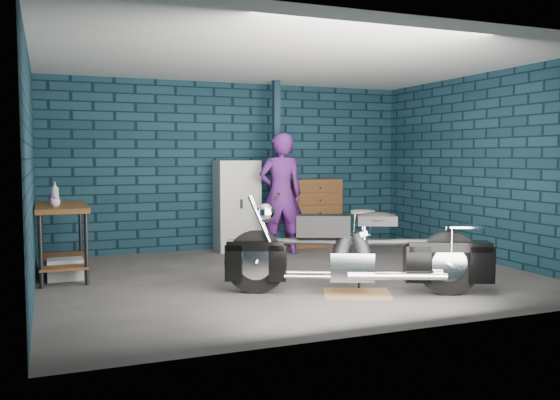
{
  "coord_description": "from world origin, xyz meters",
  "views": [
    {
      "loc": [
        -2.85,
        -6.8,
        1.52
      ],
      "look_at": [
        -0.04,
        0.3,
        0.95
      ],
      "focal_mm": 38.0,
      "sensor_mm": 36.0,
      "label": 1
    }
  ],
  "objects_px": {
    "locker": "(237,206)",
    "tool_chest": "(314,213)",
    "workbench": "(62,241)",
    "storage_bin": "(65,269)",
    "person": "(281,194)",
    "shop_stool": "(362,232)",
    "motorcycle": "(357,245)"
  },
  "relations": [
    {
      "from": "locker",
      "to": "tool_chest",
      "type": "distance_m",
      "value": 1.37
    },
    {
      "from": "workbench",
      "to": "tool_chest",
      "type": "xyz_separation_m",
      "value": [
        4.02,
        1.17,
        0.11
      ]
    },
    {
      "from": "tool_chest",
      "to": "storage_bin",
      "type": "bearing_deg",
      "value": -160.96
    },
    {
      "from": "workbench",
      "to": "storage_bin",
      "type": "height_order",
      "value": "workbench"
    },
    {
      "from": "workbench",
      "to": "tool_chest",
      "type": "bearing_deg",
      "value": 16.24
    },
    {
      "from": "person",
      "to": "shop_stool",
      "type": "height_order",
      "value": "person"
    },
    {
      "from": "motorcycle",
      "to": "person",
      "type": "bearing_deg",
      "value": 109.77
    },
    {
      "from": "tool_chest",
      "to": "workbench",
      "type": "bearing_deg",
      "value": -163.76
    },
    {
      "from": "shop_stool",
      "to": "tool_chest",
      "type": "bearing_deg",
      "value": 107.86
    },
    {
      "from": "person",
      "to": "shop_stool",
      "type": "distance_m",
      "value": 1.4
    },
    {
      "from": "storage_bin",
      "to": "shop_stool",
      "type": "distance_m",
      "value": 4.36
    },
    {
      "from": "tool_chest",
      "to": "shop_stool",
      "type": "relative_size",
      "value": 1.67
    },
    {
      "from": "workbench",
      "to": "shop_stool",
      "type": "relative_size",
      "value": 2.07
    },
    {
      "from": "shop_stool",
      "to": "workbench",
      "type": "bearing_deg",
      "value": -178.36
    },
    {
      "from": "motorcycle",
      "to": "shop_stool",
      "type": "distance_m",
      "value": 2.7
    },
    {
      "from": "tool_chest",
      "to": "shop_stool",
      "type": "bearing_deg",
      "value": -72.14
    },
    {
      "from": "storage_bin",
      "to": "shop_stool",
      "type": "xyz_separation_m",
      "value": [
        4.34,
        0.33,
        0.21
      ]
    },
    {
      "from": "motorcycle",
      "to": "tool_chest",
      "type": "xyz_separation_m",
      "value": [
        1.04,
        3.37,
        0.02
      ]
    },
    {
      "from": "storage_bin",
      "to": "tool_chest",
      "type": "xyz_separation_m",
      "value": [
        4.0,
        1.38,
        0.43
      ]
    },
    {
      "from": "storage_bin",
      "to": "tool_chest",
      "type": "height_order",
      "value": "tool_chest"
    },
    {
      "from": "storage_bin",
      "to": "shop_stool",
      "type": "height_order",
      "value": "shop_stool"
    },
    {
      "from": "workbench",
      "to": "storage_bin",
      "type": "distance_m",
      "value": 0.39
    },
    {
      "from": "storage_bin",
      "to": "locker",
      "type": "xyz_separation_m",
      "value": [
        2.64,
        1.38,
        0.59
      ]
    },
    {
      "from": "motorcycle",
      "to": "storage_bin",
      "type": "xyz_separation_m",
      "value": [
        -2.97,
        1.98,
        -0.42
      ]
    },
    {
      "from": "person",
      "to": "locker",
      "type": "height_order",
      "value": "person"
    },
    {
      "from": "workbench",
      "to": "shop_stool",
      "type": "bearing_deg",
      "value": 1.64
    },
    {
      "from": "shop_stool",
      "to": "person",
      "type": "bearing_deg",
      "value": 157.54
    },
    {
      "from": "motorcycle",
      "to": "storage_bin",
      "type": "bearing_deg",
      "value": 170.24
    },
    {
      "from": "storage_bin",
      "to": "person",
      "type": "bearing_deg",
      "value": 14.45
    },
    {
      "from": "person",
      "to": "motorcycle",
      "type": "bearing_deg",
      "value": 94.44
    },
    {
      "from": "person",
      "to": "locker",
      "type": "xyz_separation_m",
      "value": [
        -0.53,
        0.56,
        -0.21
      ]
    },
    {
      "from": "workbench",
      "to": "person",
      "type": "relative_size",
      "value": 0.75
    }
  ]
}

